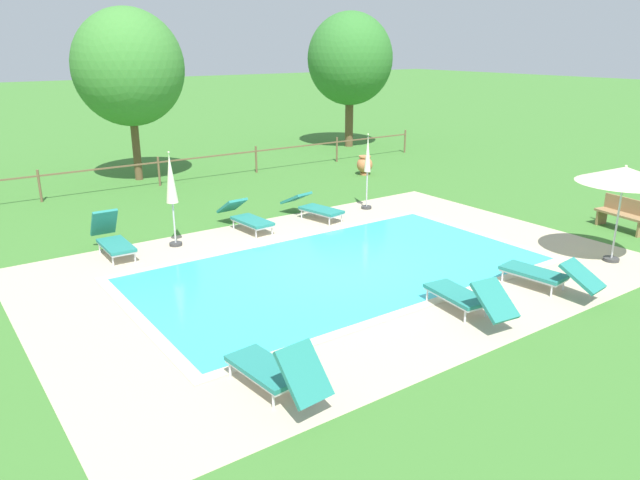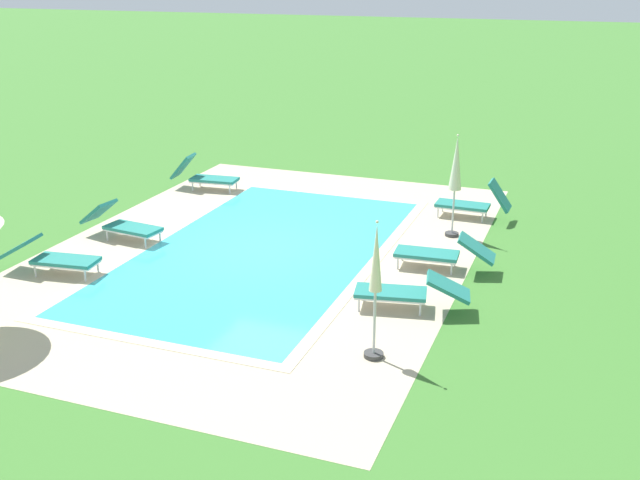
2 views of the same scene
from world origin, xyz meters
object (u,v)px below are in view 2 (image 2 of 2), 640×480
patio_umbrella_closed_row_west (376,275)px  sun_lounger_north_mid (52,257)px  sun_lounger_south_mid (205,176)px  sun_lounger_north_far (473,203)px  sun_lounger_north_end (123,224)px  patio_umbrella_closed_row_mid_west (456,169)px  sun_lounger_south_near_corner (441,253)px  sun_lounger_north_near_steps (407,291)px

patio_umbrella_closed_row_west → sun_lounger_north_mid: bearing=-98.7°
sun_lounger_north_mid → sun_lounger_south_mid: sun_lounger_south_mid is taller
sun_lounger_north_far → sun_lounger_north_end: bearing=-59.0°
sun_lounger_south_mid → patio_umbrella_closed_row_mid_west: 7.49m
sun_lounger_south_near_corner → patio_umbrella_closed_row_west: 4.22m
sun_lounger_north_end → patio_umbrella_closed_row_west: (3.35, 6.97, 1.06)m
sun_lounger_north_near_steps → patio_umbrella_closed_row_mid_west: size_ratio=0.90×
sun_lounger_south_mid → patio_umbrella_closed_row_west: patio_umbrella_closed_row_west is taller
sun_lounger_north_far → patio_umbrella_closed_row_mid_west: size_ratio=0.76×
sun_lounger_north_far → sun_lounger_south_mid: size_ratio=0.95×
sun_lounger_north_far → patio_umbrella_closed_row_mid_west: 1.92m
patio_umbrella_closed_row_west → patio_umbrella_closed_row_mid_west: bearing=179.6°
sun_lounger_north_mid → sun_lounger_south_near_corner: bearing=112.1°
sun_lounger_north_mid → sun_lounger_south_near_corner: sun_lounger_south_near_corner is taller
sun_lounger_north_near_steps → sun_lounger_north_mid: size_ratio=1.02×
sun_lounger_north_end → patio_umbrella_closed_row_mid_west: 7.67m
sun_lounger_north_mid → patio_umbrella_closed_row_mid_west: patio_umbrella_closed_row_mid_west is taller
sun_lounger_south_near_corner → sun_lounger_south_mid: sun_lounger_south_mid is taller
sun_lounger_south_mid → patio_umbrella_closed_row_mid_west: (1.46, 7.25, 1.21)m
sun_lounger_north_near_steps → sun_lounger_south_mid: 9.24m
sun_lounger_south_mid → patio_umbrella_closed_row_west: size_ratio=0.83×
sun_lounger_north_mid → sun_lounger_north_end: size_ratio=1.03×
sun_lounger_north_near_steps → sun_lounger_south_mid: (-5.72, -7.25, 0.04)m
sun_lounger_north_mid → patio_umbrella_closed_row_mid_west: bearing=125.5°
sun_lounger_south_near_corner → patio_umbrella_closed_row_mid_west: 2.47m
sun_lounger_south_near_corner → patio_umbrella_closed_row_mid_west: size_ratio=0.86×
sun_lounger_north_far → sun_lounger_south_mid: (0.03, -7.47, -0.01)m
sun_lounger_north_far → sun_lounger_south_mid: 7.47m
sun_lounger_north_end → sun_lounger_north_far: bearing=121.0°
sun_lounger_north_mid → sun_lounger_north_end: sun_lounger_north_end is taller
sun_lounger_north_mid → sun_lounger_south_mid: 6.58m
sun_lounger_north_far → patio_umbrella_closed_row_west: bearing=-2.0°
sun_lounger_north_mid → sun_lounger_south_mid: size_ratio=1.10×
sun_lounger_north_far → sun_lounger_south_near_corner: 3.61m
patio_umbrella_closed_row_west → sun_lounger_south_near_corner: bearing=176.9°
sun_lounger_north_near_steps → sun_lounger_south_near_corner: 2.14m
sun_lounger_south_mid → sun_lounger_north_near_steps: bearing=51.7°
sun_lounger_north_end → sun_lounger_south_mid: bearing=-176.9°
sun_lounger_south_near_corner → patio_umbrella_closed_row_west: (4.08, -0.22, 1.07)m
sun_lounger_north_far → patio_umbrella_closed_row_west: 7.77m
sun_lounger_south_near_corner → sun_lounger_north_far: bearing=179.3°
sun_lounger_south_mid → patio_umbrella_closed_row_mid_west: bearing=78.6°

